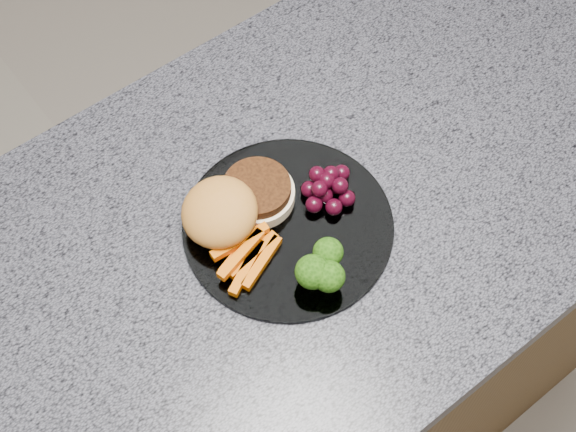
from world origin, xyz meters
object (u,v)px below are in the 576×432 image
at_px(island_cabinet, 288,354).
at_px(burger, 233,207).
at_px(plate, 288,226).
at_px(grape_bunch, 328,187).

distance_m(island_cabinet, burger, 0.50).
xyz_separation_m(plate, burger, (-0.04, 0.05, 0.02)).
xyz_separation_m(island_cabinet, plate, (-0.01, -0.01, 0.47)).
height_order(plate, grape_bunch, grape_bunch).
bearing_deg(island_cabinet, grape_bunch, -10.00).
distance_m(island_cabinet, plate, 0.47).
height_order(burger, grape_bunch, burger).
bearing_deg(grape_bunch, island_cabinet, 170.00).
bearing_deg(grape_bunch, burger, 157.35).
relative_size(burger, grape_bunch, 2.17).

